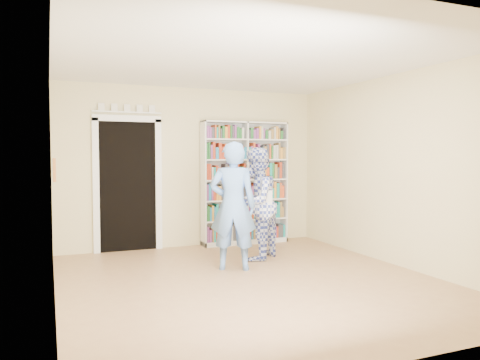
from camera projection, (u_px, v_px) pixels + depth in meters
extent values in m
plane|color=#9F714D|center=(251.00, 281.00, 5.77)|extent=(5.00, 5.00, 0.00)
plane|color=white|center=(251.00, 60.00, 5.62)|extent=(5.00, 5.00, 0.00)
plane|color=beige|center=(193.00, 167.00, 8.01)|extent=(4.50, 0.00, 4.50)
plane|color=beige|center=(53.00, 175.00, 4.84)|extent=(0.00, 5.00, 5.00)
plane|color=beige|center=(398.00, 170.00, 6.55)|extent=(0.00, 5.00, 5.00)
cube|color=white|center=(245.00, 183.00, 8.22)|extent=(1.56, 0.29, 2.14)
cube|color=white|center=(245.00, 183.00, 8.22)|extent=(0.02, 0.29, 2.14)
cube|color=black|center=(128.00, 187.00, 7.59)|extent=(0.90, 0.03, 2.10)
cube|color=white|center=(96.00, 187.00, 7.39)|extent=(0.10, 0.06, 2.20)
cube|color=white|center=(159.00, 186.00, 7.77)|extent=(0.10, 0.06, 2.20)
cube|color=white|center=(127.00, 118.00, 7.52)|extent=(1.10, 0.06, 0.10)
cube|color=white|center=(127.00, 112.00, 7.50)|extent=(1.10, 0.08, 0.02)
cube|color=brown|center=(54.00, 170.00, 5.03)|extent=(0.03, 0.25, 0.25)
imported|color=#6694E2|center=(233.00, 206.00, 6.35)|extent=(0.75, 0.64, 1.74)
imported|color=#32419B|center=(256.00, 204.00, 6.97)|extent=(1.03, 1.01, 1.67)
cube|color=white|center=(266.00, 200.00, 6.80)|extent=(0.19, 0.05, 0.27)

